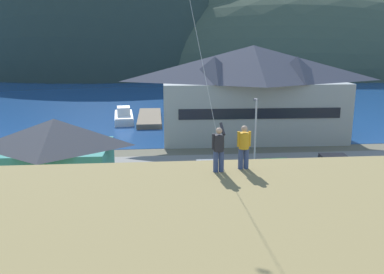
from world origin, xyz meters
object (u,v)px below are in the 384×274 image
parked_car_corner_spot (209,173)px  parked_car_back_row_left (332,165)px  harbor_lodge (252,90)px  parked_car_mid_row_far (278,171)px  moored_boat_wharfside (124,116)px  moored_boat_outer_mooring (175,115)px  person_companion (244,146)px  wharf_dock (150,118)px  parking_light_pole (255,128)px  parked_car_front_row_end (199,211)px  storage_shed_near_lot (57,159)px  person_kite_flyer (219,148)px

parked_car_corner_spot → parked_car_back_row_left: size_ratio=0.97×
harbor_lodge → parked_car_mid_row_far: size_ratio=5.03×
moored_boat_wharfside → parked_car_mid_row_far: (13.93, -26.58, 0.34)m
moored_boat_outer_mooring → moored_boat_wharfside: bearing=-174.9°
parked_car_back_row_left → moored_boat_wharfside: bearing=126.5°
moored_boat_outer_mooring → person_companion: bearing=-89.0°
moored_boat_wharfside → wharf_dock: bearing=10.0°
parking_light_pole → person_companion: bearing=-105.5°
parked_car_front_row_end → person_companion: size_ratio=2.45×
harbor_lodge → parked_car_mid_row_far: bearing=-95.5°
harbor_lodge → storage_shed_near_lot: harbor_lodge is taller
parking_light_pole → moored_boat_outer_mooring: bearing=104.2°
storage_shed_near_lot → person_companion: bearing=-50.5°
person_companion → parked_car_back_row_left: bearing=54.9°
parked_car_back_row_left → parked_car_front_row_end: bearing=-145.7°
moored_boat_wharfside → moored_boat_outer_mooring: size_ratio=0.99×
wharf_dock → person_companion: person_companion is taller
wharf_dock → parked_car_back_row_left: parked_car_back_row_left is taller
moored_boat_wharfside → moored_boat_outer_mooring: (7.20, 0.64, 0.00)m
storage_shed_near_lot → parked_car_back_row_left: bearing=8.1°
wharf_dock → parked_car_back_row_left: 30.22m
parked_car_front_row_end → parked_car_back_row_left: bearing=34.3°
harbor_lodge → parking_light_pole: size_ratio=3.53×
harbor_lodge → parked_car_front_row_end: size_ratio=5.04×
wharf_dock → moored_boat_wharfside: 3.65m
harbor_lodge → parked_car_front_row_end: bearing=-110.7°
storage_shed_near_lot → parking_light_pole: size_ratio=1.30×
parked_car_front_row_end → person_companion: 9.59m
storage_shed_near_lot → moored_boat_outer_mooring: storage_shed_near_lot is taller
parked_car_front_row_end → person_companion: bearing=-82.6°
moored_boat_wharfside → parked_car_front_row_end: size_ratio=1.85×
harbor_lodge → storage_shed_near_lot: (-17.82, -17.38, -2.54)m
storage_shed_near_lot → person_kite_flyer: size_ratio=4.25×
person_kite_flyer → parked_car_back_row_left: bearing=52.9°
moored_boat_wharfside → moored_boat_outer_mooring: bearing=5.1°
parked_car_back_row_left → person_companion: (-10.93, -15.53, 6.00)m
storage_shed_near_lot → parked_car_front_row_end: (9.35, -5.08, -2.00)m
person_kite_flyer → person_companion: size_ratio=1.07×
parked_car_front_row_end → parking_light_pole: parking_light_pole is taller
moored_boat_wharfside → parked_car_back_row_left: moored_boat_wharfside is taller
parked_car_back_row_left → person_companion: bearing=-125.1°
wharf_dock → harbor_lodge: bearing=-44.7°
parked_car_back_row_left → person_companion: size_ratio=2.49×
harbor_lodge → moored_boat_wharfside: 19.61m
storage_shed_near_lot → moored_boat_outer_mooring: 30.74m
wharf_dock → parked_car_mid_row_far: 29.12m
moored_boat_wharfside → parked_car_front_row_end: 34.26m
parking_light_pole → person_kite_flyer: (-6.18, -18.78, 3.41)m
wharf_dock → person_kite_flyer: size_ratio=6.75×
moored_boat_wharfside → parked_car_corner_spot: size_ratio=1.87×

